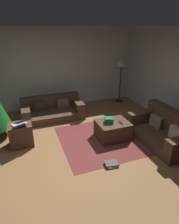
% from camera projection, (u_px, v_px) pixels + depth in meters
% --- Properties ---
extents(ground_plane, '(6.40, 6.40, 0.00)m').
position_uv_depth(ground_plane, '(74.00, 158.00, 4.16)').
color(ground_plane, brown).
extents(rear_partition, '(6.40, 0.12, 2.60)m').
position_uv_depth(rear_partition, '(46.00, 69.00, 6.32)').
color(rear_partition, '#BCB7B2').
rests_on(rear_partition, ground_plane).
extents(couch_left, '(1.81, 0.95, 0.62)m').
position_uv_depth(couch_left, '(52.00, 109.00, 5.97)').
color(couch_left, '#473323').
rests_on(couch_left, ground_plane).
extents(couch_right, '(0.93, 1.68, 0.77)m').
position_uv_depth(couch_right, '(164.00, 130.00, 4.67)').
color(couch_right, '#473323').
rests_on(couch_right, ground_plane).
extents(ottoman, '(0.77, 0.65, 0.43)m').
position_uv_depth(ottoman, '(113.00, 130.00, 4.84)').
color(ottoman, '#473323').
rests_on(ottoman, ground_plane).
extents(gift_box, '(0.26, 0.25, 0.13)m').
position_uv_depth(gift_box, '(109.00, 120.00, 4.71)').
color(gift_box, '#19662D').
rests_on(gift_box, ottoman).
extents(tv_remote, '(0.06, 0.16, 0.02)m').
position_uv_depth(tv_remote, '(121.00, 122.00, 4.72)').
color(tv_remote, black).
rests_on(tv_remote, ottoman).
extents(side_table, '(0.52, 0.44, 0.54)m').
position_uv_depth(side_table, '(21.00, 135.00, 4.52)').
color(side_table, '#4C3323').
rests_on(side_table, ground_plane).
extents(laptop, '(0.45, 0.48, 0.17)m').
position_uv_depth(laptop, '(20.00, 123.00, 4.35)').
color(laptop, silver).
rests_on(laptop, side_table).
extents(book_stack, '(0.30, 0.23, 0.07)m').
position_uv_depth(book_stack, '(112.00, 164.00, 3.92)').
color(book_stack, beige).
rests_on(book_stack, ground_plane).
extents(corner_lamp, '(0.36, 0.36, 1.56)m').
position_uv_depth(corner_lamp, '(121.00, 66.00, 6.77)').
color(corner_lamp, black).
rests_on(corner_lamp, ground_plane).
extents(area_rug, '(2.60, 2.00, 0.01)m').
position_uv_depth(area_rug, '(112.00, 137.00, 4.92)').
color(area_rug, maroon).
rests_on(area_rug, ground_plane).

